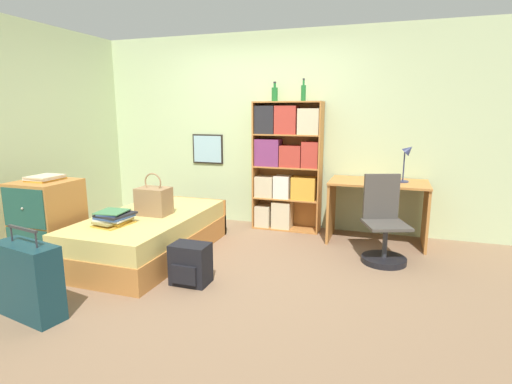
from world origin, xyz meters
The scene contains 16 objects.
ground_plane centered at (0.00, 0.00, 0.00)m, with size 14.00×14.00×0.00m, color #84664C.
wall_back centered at (0.00, 1.65, 1.30)m, with size 10.00×0.09×2.60m.
wall_left centered at (-2.40, 0.00, 1.30)m, with size 0.06×10.00×2.60m.
bed centered at (-0.80, 0.02, 0.23)m, with size 1.03×1.92×0.46m.
handbag centered at (-0.74, 0.04, 0.61)m, with size 0.34×0.25×0.46m.
book_stack_on_bed centered at (-0.90, -0.43, 0.53)m, with size 0.34×0.39×0.14m.
suitcase centered at (-0.89, -1.47, 0.30)m, with size 0.60×0.32×0.72m.
dresser centered at (-1.70, -0.48, 0.43)m, with size 0.56×0.58×0.86m.
magazine_pile_on_dresser centered at (-1.71, -0.45, 0.89)m, with size 0.28×0.34×0.05m.
bookcase centered at (0.36, 1.45, 0.89)m, with size 0.89×0.30×1.69m.
bottle_green centered at (0.20, 1.50, 1.79)m, with size 0.08×0.08×0.25m.
bottle_brown centered at (0.59, 1.46, 1.80)m, with size 0.06×0.06×0.28m.
desk centered at (1.56, 1.27, 0.51)m, with size 1.14×0.66×0.75m.
desk_lamp centered at (1.86, 1.31, 1.06)m, with size 0.18×0.13×0.46m.
desk_chair centered at (1.66, 0.63, 0.29)m, with size 0.54×0.54×0.92m.
backpack centered at (-0.01, -0.54, 0.19)m, with size 0.34×0.27×0.38m.
Camera 1 is at (1.66, -3.63, 1.57)m, focal length 28.00 mm.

